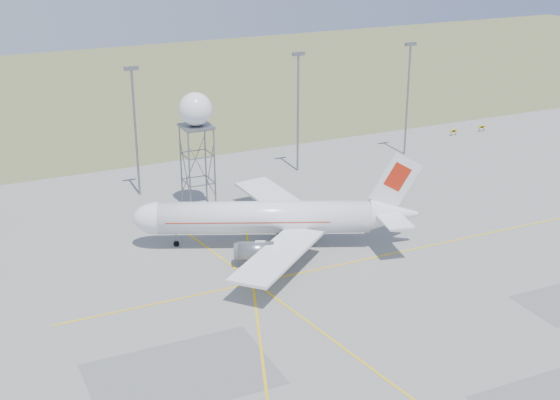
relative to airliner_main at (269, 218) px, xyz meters
name	(u,v)px	position (x,y,z in m)	size (l,w,h in m)	color
grass_strip	(97,92)	(-0.58, 100.62, -3.99)	(400.00, 120.00, 0.03)	#606839
mast_b	(135,121)	(-10.58, 26.62, 8.06)	(2.20, 0.50, 20.50)	slate
mast_c	(298,102)	(17.42, 26.62, 8.06)	(2.20, 0.50, 20.50)	slate
mast_d	(408,90)	(39.42, 26.62, 8.06)	(2.20, 0.50, 20.50)	slate
taxi_sign_near	(454,131)	(55.02, 32.62, -3.12)	(1.60, 0.17, 1.20)	black
taxi_sign_far	(482,127)	(62.02, 32.62, -3.12)	(1.60, 0.17, 1.20)	black
airliner_main	(269,218)	(0.00, 0.00, 0.00)	(36.66, 34.19, 13.08)	white
radar_tower	(197,144)	(-3.87, 17.34, 6.00)	(4.92, 4.92, 17.83)	slate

